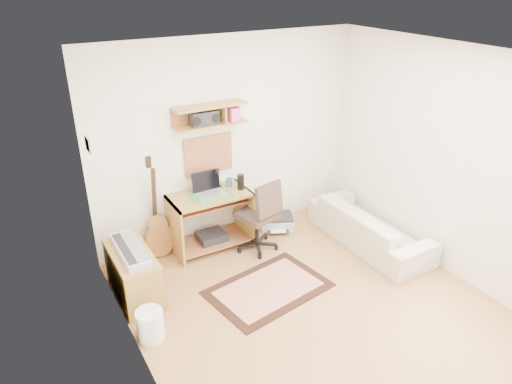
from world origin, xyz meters
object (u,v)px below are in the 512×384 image
printer (277,221)px  task_chair (257,214)px  sofa (370,221)px  desk (211,221)px  cabinet (133,274)px

printer → task_chair: bearing=-122.0°
printer → sofa: (0.80, -0.97, 0.26)m
task_chair → sofa: (1.31, -0.63, -0.15)m
desk → cabinet: bearing=-157.4°
task_chair → cabinet: bearing=171.1°
printer → cabinet: bearing=-142.5°
cabinet → task_chair: bearing=5.4°
task_chair → printer: task_chair is taller
desk → cabinet: (-1.16, -0.48, -0.10)m
desk → printer: (1.00, 0.01, -0.29)m
task_chair → cabinet: (-1.65, -0.16, -0.22)m
task_chair → sofa: 1.47m
printer → desk: bearing=-154.7°
task_chair → printer: 0.74m
desk → sofa: size_ratio=0.57×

